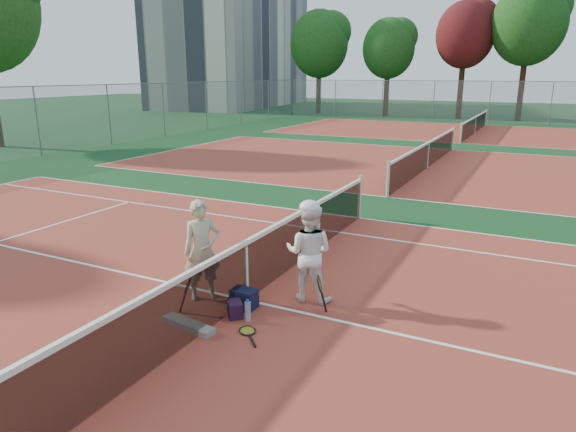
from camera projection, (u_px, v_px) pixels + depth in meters
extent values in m
plane|color=#0F3919|center=(247.00, 300.00, 8.29)|extent=(130.00, 130.00, 0.00)
cube|color=maroon|center=(247.00, 300.00, 8.29)|extent=(23.77, 10.97, 0.01)
cube|color=maroon|center=(427.00, 168.00, 19.90)|extent=(23.77, 10.97, 0.01)
cube|color=maroon|center=(474.00, 133.00, 31.51)|extent=(23.77, 10.97, 0.01)
cube|color=beige|center=(234.00, 36.00, 56.25)|extent=(12.96, 23.18, 15.00)
imported|color=#B3AA8B|center=(202.00, 250.00, 8.18)|extent=(0.69, 0.70, 1.64)
imported|color=white|center=(309.00, 253.00, 8.13)|extent=(0.85, 0.71, 1.59)
cube|color=black|center=(244.00, 298.00, 8.00)|extent=(0.40, 0.28, 0.31)
cube|color=black|center=(235.00, 309.00, 7.71)|extent=(0.35, 0.35, 0.24)
cube|color=slate|center=(189.00, 325.00, 7.38)|extent=(0.92, 0.35, 0.09)
cylinder|color=#C9E3FF|center=(248.00, 311.00, 7.57)|extent=(0.09, 0.09, 0.30)
cylinder|color=#382314|center=(319.00, 86.00, 46.34)|extent=(0.44, 0.44, 4.83)
ellipsoid|color=#154614|center=(319.00, 44.00, 45.37)|extent=(5.12, 5.12, 5.88)
cylinder|color=#382314|center=(387.00, 89.00, 43.76)|extent=(0.44, 0.44, 4.44)
ellipsoid|color=#134514|center=(389.00, 48.00, 42.87)|extent=(4.33, 4.33, 4.98)
cylinder|color=#382314|center=(461.00, 86.00, 40.81)|extent=(0.44, 0.44, 5.15)
ellipsoid|color=#440E11|center=(465.00, 35.00, 39.77)|extent=(4.47, 4.47, 5.14)
cylinder|color=#382314|center=(522.00, 83.00, 38.86)|extent=(0.44, 0.44, 5.68)
ellipsoid|color=#134313|center=(529.00, 23.00, 37.72)|extent=(5.34, 5.34, 6.14)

